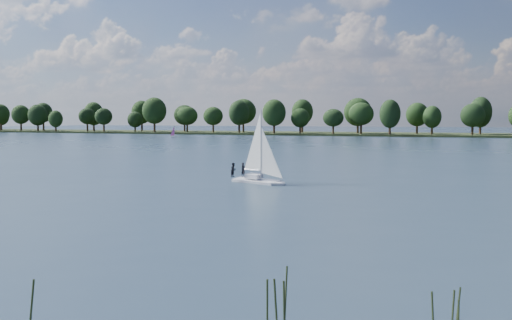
# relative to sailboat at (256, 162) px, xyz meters

# --- Properties ---
(ground) EXTENTS (700.00, 700.00, 0.00)m
(ground) POSITION_rel_sailboat_xyz_m (6.69, 67.96, -2.23)
(ground) COLOR #233342
(ground) RESTS_ON ground
(far_shore) EXTENTS (660.00, 40.00, 1.50)m
(far_shore) POSITION_rel_sailboat_xyz_m (6.69, 179.96, -2.23)
(far_shore) COLOR black
(far_shore) RESTS_ON ground
(sailboat) EXTENTS (6.28, 3.74, 7.99)m
(sailboat) POSITION_rel_sailboat_xyz_m (0.00, 0.00, 0.00)
(sailboat) COLOR silver
(sailboat) RESTS_ON ground
(dinghy_pink) EXTENTS (2.93, 2.55, 4.51)m
(dinghy_pink) POSITION_rel_sailboat_xyz_m (-80.69, 127.82, -1.17)
(dinghy_pink) COLOR silver
(dinghy_pink) RESTS_ON ground
(pontoon) EXTENTS (4.37, 2.94, 0.50)m
(pontoon) POSITION_rel_sailboat_xyz_m (-197.55, 164.55, -2.23)
(pontoon) COLOR #505355
(pontoon) RESTS_ON ground
(treeline) EXTENTS (562.92, 73.27, 17.70)m
(treeline) POSITION_rel_sailboat_xyz_m (2.94, 175.91, 5.85)
(treeline) COLOR black
(treeline) RESTS_ON ground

